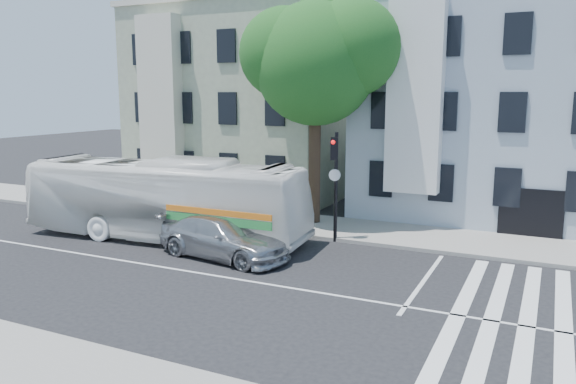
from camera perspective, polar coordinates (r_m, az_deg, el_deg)
The scene contains 10 objects.
ground at distance 19.60m, azimuth -7.17°, elevation -8.48°, with size 120.00×120.00×0.00m, color black.
sidewalk_far at distance 26.40m, azimuth 2.23°, elevation -3.40°, with size 80.00×4.00×0.15m, color gray.
sidewalk_near at distance 14.06m, azimuth -25.84°, elevation -16.83°, with size 80.00×4.00×0.15m, color gray.
building_left at distance 35.07m, azimuth -3.76°, elevation 8.86°, with size 12.00×10.00×11.00m, color gray.
building_right at distance 30.77m, azimuth 19.89°, elevation 8.13°, with size 12.00×10.00×11.00m, color #A2B1C0.
street_tree at distance 26.39m, azimuth 3.12°, elevation 13.56°, with size 7.30×5.90×11.10m.
bus at distance 24.44m, azimuth -12.42°, elevation -0.70°, with size 12.55×2.94×3.49m, color white.
sedan at distance 21.54m, azimuth -6.57°, elevation -4.57°, with size 5.46×2.22×1.58m, color #ADAFB4.
hedge at distance 27.27m, azimuth -7.19°, elevation -2.12°, with size 8.50×0.84×0.70m, color #2B581C, non-canonical shape.
traffic_signal at distance 23.25m, azimuth 4.81°, elevation 2.04°, with size 0.46×0.54×4.62m.
Camera 1 is at (10.13, -15.60, 6.19)m, focal length 35.00 mm.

